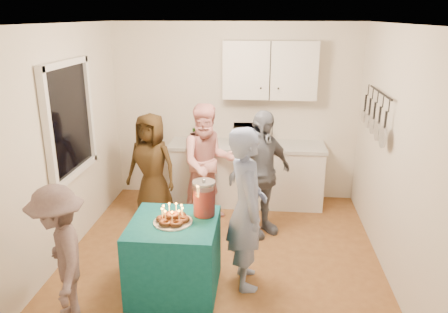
# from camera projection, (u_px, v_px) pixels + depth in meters

# --- Properties ---
(floor) EXTENTS (4.00, 4.00, 0.00)m
(floor) POSITION_uv_depth(u_px,v_px,m) (221.00, 262.00, 4.98)
(floor) COLOR brown
(floor) RESTS_ON ground
(ceiling) EXTENTS (4.00, 4.00, 0.00)m
(ceiling) POSITION_uv_depth(u_px,v_px,m) (220.00, 24.00, 4.17)
(ceiling) COLOR white
(ceiling) RESTS_ON floor
(back_wall) EXTENTS (3.60, 3.60, 0.00)m
(back_wall) POSITION_uv_depth(u_px,v_px,m) (235.00, 113.00, 6.47)
(back_wall) COLOR silver
(back_wall) RESTS_ON floor
(left_wall) EXTENTS (4.00, 4.00, 0.00)m
(left_wall) POSITION_uv_depth(u_px,v_px,m) (56.00, 148.00, 4.74)
(left_wall) COLOR silver
(left_wall) RESTS_ON floor
(right_wall) EXTENTS (4.00, 4.00, 0.00)m
(right_wall) POSITION_uv_depth(u_px,v_px,m) (398.00, 158.00, 4.41)
(right_wall) COLOR silver
(right_wall) RESTS_ON floor
(window_night) EXTENTS (0.04, 1.00, 1.20)m
(window_night) POSITION_uv_depth(u_px,v_px,m) (68.00, 120.00, 4.95)
(window_night) COLOR black
(window_night) RESTS_ON left_wall
(counter) EXTENTS (2.20, 0.58, 0.86)m
(counter) POSITION_uv_depth(u_px,v_px,m) (246.00, 175.00, 6.44)
(counter) COLOR white
(counter) RESTS_ON floor
(countertop) EXTENTS (2.24, 0.62, 0.05)m
(countertop) POSITION_uv_depth(u_px,v_px,m) (247.00, 146.00, 6.30)
(countertop) COLOR beige
(countertop) RESTS_ON counter
(upper_cabinet) EXTENTS (1.30, 0.30, 0.80)m
(upper_cabinet) POSITION_uv_depth(u_px,v_px,m) (270.00, 70.00, 6.08)
(upper_cabinet) COLOR white
(upper_cabinet) RESTS_ON back_wall
(pot_rack) EXTENTS (0.12, 1.00, 0.60)m
(pot_rack) POSITION_uv_depth(u_px,v_px,m) (376.00, 114.00, 4.99)
(pot_rack) COLOR black
(pot_rack) RESTS_ON right_wall
(microwave) EXTENTS (0.51, 0.36, 0.28)m
(microwave) POSITION_uv_depth(u_px,v_px,m) (251.00, 135.00, 6.24)
(microwave) COLOR white
(microwave) RESTS_ON countertop
(party_table) EXTENTS (0.86, 0.86, 0.76)m
(party_table) POSITION_uv_depth(u_px,v_px,m) (175.00, 256.00, 4.37)
(party_table) COLOR #0E5A60
(party_table) RESTS_ON floor
(donut_cake) EXTENTS (0.38, 0.38, 0.18)m
(donut_cake) POSITION_uv_depth(u_px,v_px,m) (173.00, 214.00, 4.21)
(donut_cake) COLOR #381C0C
(donut_cake) RESTS_ON party_table
(punch_jar) EXTENTS (0.22, 0.22, 0.34)m
(punch_jar) POSITION_uv_depth(u_px,v_px,m) (204.00, 199.00, 4.35)
(punch_jar) COLOR red
(punch_jar) RESTS_ON party_table
(man_birthday) EXTENTS (0.52, 0.68, 1.68)m
(man_birthday) POSITION_uv_depth(u_px,v_px,m) (247.00, 209.00, 4.35)
(man_birthday) COLOR #8595C1
(man_birthday) RESTS_ON floor
(woman_back_left) EXTENTS (0.81, 0.63, 1.46)m
(woman_back_left) POSITION_uv_depth(u_px,v_px,m) (152.00, 166.00, 5.90)
(woman_back_left) COLOR brown
(woman_back_left) RESTS_ON floor
(woman_back_center) EXTENTS (0.92, 0.81, 1.60)m
(woman_back_center) POSITION_uv_depth(u_px,v_px,m) (208.00, 163.00, 5.83)
(woman_back_center) COLOR pink
(woman_back_center) RESTS_ON floor
(woman_back_right) EXTENTS (0.97, 0.92, 1.61)m
(woman_back_right) POSITION_uv_depth(u_px,v_px,m) (260.00, 174.00, 5.39)
(woman_back_right) COLOR black
(woman_back_right) RESTS_ON floor
(child_near_left) EXTENTS (0.85, 0.98, 1.32)m
(child_near_left) POSITION_uv_depth(u_px,v_px,m) (61.00, 256.00, 3.84)
(child_near_left) COLOR #5B4849
(child_near_left) RESTS_ON floor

